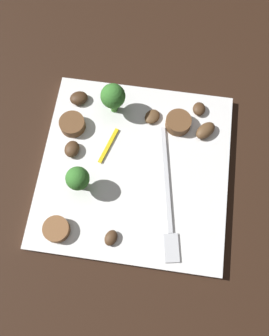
# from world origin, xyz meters

# --- Properties ---
(ground_plane) EXTENTS (1.40, 1.40, 0.00)m
(ground_plane) POSITION_xyz_m (0.00, 0.00, 0.00)
(ground_plane) COLOR black
(plate) EXTENTS (0.25, 0.25, 0.01)m
(plate) POSITION_xyz_m (0.00, 0.00, 0.01)
(plate) COLOR white
(plate) RESTS_ON ground_plane
(fork) EXTENTS (0.18, 0.04, 0.00)m
(fork) POSITION_xyz_m (0.04, 0.05, 0.01)
(fork) COLOR silver
(fork) RESTS_ON plate
(broccoli_floret_0) EXTENTS (0.03, 0.03, 0.05)m
(broccoli_floret_0) POSITION_xyz_m (-0.08, -0.04, 0.05)
(broccoli_floret_0) COLOR #408630
(broccoli_floret_0) RESTS_ON plate
(broccoli_floret_1) EXTENTS (0.03, 0.03, 0.05)m
(broccoli_floret_1) POSITION_xyz_m (0.03, -0.06, 0.04)
(broccoli_floret_1) COLOR #408630
(broccoli_floret_1) RESTS_ON plate
(sausage_slice_0) EXTENTS (0.04, 0.04, 0.01)m
(sausage_slice_0) POSITION_xyz_m (0.09, -0.08, 0.02)
(sausage_slice_0) COLOR brown
(sausage_slice_0) RESTS_ON plate
(sausage_slice_1) EXTENTS (0.04, 0.04, 0.02)m
(sausage_slice_1) POSITION_xyz_m (-0.07, 0.05, 0.02)
(sausage_slice_1) COLOR brown
(sausage_slice_1) RESTS_ON plate
(sausage_slice_2) EXTENTS (0.05, 0.05, 0.01)m
(sausage_slice_2) POSITION_xyz_m (-0.05, -0.09, 0.02)
(sausage_slice_2) COLOR brown
(sausage_slice_2) RESTS_ON plate
(mushroom_0) EXTENTS (0.02, 0.02, 0.01)m
(mushroom_0) POSITION_xyz_m (0.10, -0.02, 0.02)
(mushroom_0) COLOR #4C331E
(mushroom_0) RESTS_ON plate
(mushroom_1) EXTENTS (0.03, 0.03, 0.01)m
(mushroom_1) POSITION_xyz_m (-0.09, -0.09, 0.02)
(mushroom_1) COLOR #422B19
(mushroom_1) RESTS_ON plate
(mushroom_2) EXTENTS (0.02, 0.02, 0.01)m
(mushroom_2) POSITION_xyz_m (-0.10, 0.08, 0.02)
(mushroom_2) COLOR #4C331E
(mushroom_2) RESTS_ON plate
(mushroom_3) EXTENTS (0.03, 0.03, 0.01)m
(mushroom_3) POSITION_xyz_m (-0.08, 0.01, 0.02)
(mushroom_3) COLOR brown
(mushroom_3) RESTS_ON plate
(mushroom_4) EXTENTS (0.03, 0.02, 0.01)m
(mushroom_4) POSITION_xyz_m (-0.01, -0.09, 0.02)
(mushroom_4) COLOR #4C331E
(mushroom_4) RESTS_ON plate
(mushroom_5) EXTENTS (0.04, 0.03, 0.01)m
(mushroom_5) POSITION_xyz_m (-0.06, 0.09, 0.02)
(mushroom_5) COLOR brown
(mushroom_5) RESTS_ON plate
(pepper_strip_0) EXTENTS (0.05, 0.02, 0.00)m
(pepper_strip_0) POSITION_xyz_m (-0.03, -0.04, 0.01)
(pepper_strip_0) COLOR yellow
(pepper_strip_0) RESTS_ON plate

